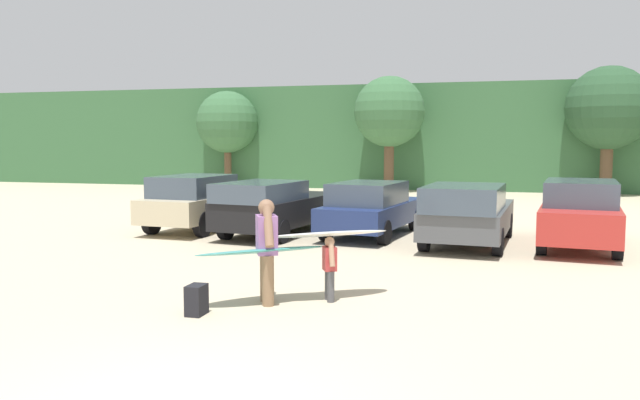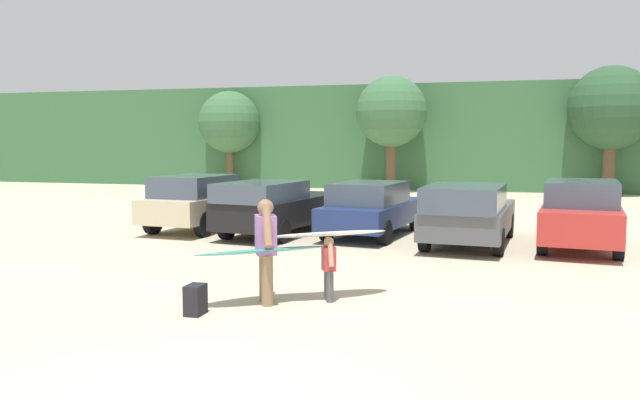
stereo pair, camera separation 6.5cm
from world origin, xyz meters
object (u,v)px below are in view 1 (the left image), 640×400
person_child (330,265)px  surfboard_teal (262,251)px  person_adult (267,245)px  backpack_dropped (196,300)px  parked_car_red (580,213)px  surfboard_white (329,234)px  parked_car_navy (371,208)px  parked_car_black (276,206)px  parked_car_champagne (202,201)px  parked_car_dark_gray (468,213)px

person_child → surfboard_teal: (-0.98, -0.43, 0.25)m
person_adult → backpack_dropped: 1.39m
person_adult → surfboard_teal: size_ratio=0.81×
parked_car_red → surfboard_white: size_ratio=2.47×
parked_car_red → person_adult: bearing=149.4°
parked_car_red → surfboard_white: (-4.58, -6.57, 0.23)m
surfboard_teal → parked_car_navy: bearing=-131.3°
parked_car_black → backpack_dropped: bearing=-160.9°
parked_car_black → surfboard_white: (3.19, -6.54, 0.28)m
backpack_dropped → parked_car_champagne: bearing=115.2°
parked_car_navy → backpack_dropped: parked_car_navy is taller
parked_car_black → person_child: (3.23, -6.64, -0.20)m
parked_car_red → backpack_dropped: parked_car_red is taller
backpack_dropped → surfboard_teal: bearing=51.6°
parked_car_navy → surfboard_white: size_ratio=2.30×
person_adult → parked_car_champagne: bearing=-85.2°
parked_car_black → parked_car_navy: size_ratio=1.08×
parked_car_red → backpack_dropped: (-6.23, -7.99, -0.62)m
parked_car_black → surfboard_white: bearing=-145.9°
parked_car_champagne → parked_car_navy: (5.01, -0.01, -0.06)m
person_child → surfboard_teal: 1.11m
parked_car_champagne → parked_car_red: bearing=-88.6°
parked_car_champagne → surfboard_teal: 8.91m
backpack_dropped → parked_car_black: bearing=100.9°
parked_car_black → parked_car_dark_gray: size_ratio=1.04×
person_adult → person_child: person_adult is taller
backpack_dropped → surfboard_white: bearing=40.9°
parked_car_dark_gray → surfboard_white: bearing=167.1°
parked_car_champagne → backpack_dropped: size_ratio=10.89×
parked_car_navy → surfboard_teal: size_ratio=2.24×
parked_car_champagne → surfboard_white: 9.02m
parked_car_black → person_adult: person_adult is taller
surfboard_teal → surfboard_white: 1.11m
parked_car_black → person_adult: (2.32, -7.06, 0.15)m
parked_car_champagne → parked_car_navy: size_ratio=1.07×
person_child → surfboard_teal: bearing=-3.5°
parked_car_black → surfboard_teal: 7.43m
parked_car_champagne → parked_car_dark_gray: (7.58, -1.03, -0.02)m
parked_car_champagne → backpack_dropped: 9.38m
person_child → person_adult: bearing=-2.7°
person_child → surfboard_white: (-0.04, 0.10, 0.48)m
parked_car_dark_gray → backpack_dropped: size_ratio=10.53×
parked_car_red → surfboard_teal: parked_car_red is taller
surfboard_teal → parked_car_red: bearing=-166.8°
parked_car_black → backpack_dropped: (1.54, -7.97, -0.56)m
parked_car_navy → surfboard_white: parked_car_navy is taller
parked_car_black → parked_car_dark_gray: bearing=-87.6°
parked_car_champagne → parked_car_dark_gray: size_ratio=1.03×
surfboard_teal → surfboard_white: size_ratio=1.03×
parked_car_red → person_adult: 8.94m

